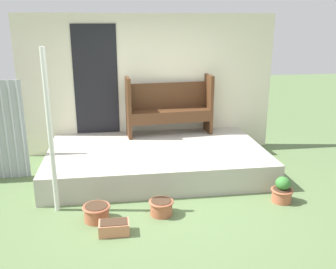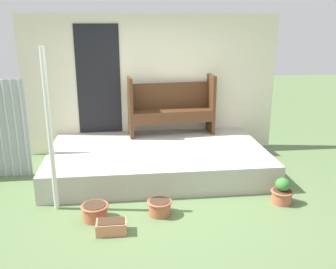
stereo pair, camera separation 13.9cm
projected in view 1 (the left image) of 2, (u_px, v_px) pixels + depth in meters
ground_plane at (160, 199)px, 5.39m from camera, size 24.00×24.00×0.00m
porch_slab at (156, 160)px, 6.36m from camera, size 3.59×2.16×0.41m
house_wall at (147, 85)px, 7.08m from camera, size 4.79×0.08×2.60m
support_post at (50, 134)px, 4.78m from camera, size 0.06×0.06×2.17m
bench at (169, 105)px, 6.95m from camera, size 1.61×0.53×1.10m
flower_pot_left at (97, 212)px, 4.79m from camera, size 0.36×0.36×0.21m
flower_pot_middle at (161, 207)px, 4.94m from camera, size 0.33×0.33×0.21m
flower_pot_right at (282, 191)px, 5.28m from camera, size 0.31×0.31×0.38m
planter_box_rect at (114, 228)px, 4.51m from camera, size 0.37×0.22×0.16m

